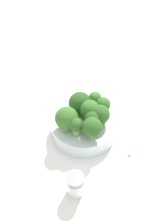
{
  "coord_description": "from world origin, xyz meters",
  "views": [
    {
      "loc": [
        -0.38,
        -0.01,
        0.45
      ],
      "look_at": [
        0.0,
        0.0,
        0.07
      ],
      "focal_mm": 35.0,
      "sensor_mm": 36.0,
      "label": 1
    }
  ],
  "objects": [
    {
      "name": "broccoli_floret_8",
      "position": [
        0.05,
        -0.03,
        0.08
      ],
      "size": [
        0.03,
        0.03,
        0.05
      ],
      "color": "#8EB770",
      "rests_on": "bowl"
    },
    {
      "name": "ground_plane",
      "position": [
        0.0,
        0.0,
        0.0
      ],
      "size": [
        3.0,
        3.0,
        0.0
      ],
      "primitive_type": "plane",
      "color": "white"
    },
    {
      "name": "broccoli_floret_1",
      "position": [
        0.03,
        0.01,
        0.07
      ],
      "size": [
        0.06,
        0.06,
        0.06
      ],
      "color": "#7A9E5B",
      "rests_on": "bowl"
    },
    {
      "name": "bowl",
      "position": [
        0.0,
        0.0,
        0.02
      ],
      "size": [
        0.17,
        0.17,
        0.04
      ],
      "primitive_type": "cylinder",
      "color": "silver",
      "rests_on": "ground_plane"
    },
    {
      "name": "broccoli_floret_2",
      "position": [
        -0.03,
        0.04,
        0.08
      ],
      "size": [
        0.06,
        0.06,
        0.06
      ],
      "color": "#84AD66",
      "rests_on": "bowl"
    },
    {
      "name": "broccoli_floret_0",
      "position": [
        -0.01,
        -0.04,
        0.07
      ],
      "size": [
        0.05,
        0.05,
        0.06
      ],
      "color": "#8EB770",
      "rests_on": "bowl"
    },
    {
      "name": "pepper_shaker",
      "position": [
        -0.17,
        0.01,
        0.03
      ],
      "size": [
        0.04,
        0.04,
        0.06
      ],
      "color": "silver",
      "rests_on": "ground_plane"
    },
    {
      "name": "broccoli_floret_6",
      "position": [
        0.02,
        -0.05,
        0.08
      ],
      "size": [
        0.04,
        0.04,
        0.06
      ],
      "color": "#7A9E5B",
      "rests_on": "bowl"
    },
    {
      "name": "almond_crumb_0",
      "position": [
        0.1,
        -0.02,
        0.0
      ],
      "size": [
        0.01,
        0.01,
        0.01
      ],
      "primitive_type": "cube",
      "rotation": [
        0.0,
        0.0,
        2.92
      ],
      "color": "#AD7F4C",
      "rests_on": "ground_plane"
    },
    {
      "name": "broccoli_floret_5",
      "position": [
        -0.05,
        0.02,
        0.07
      ],
      "size": [
        0.03,
        0.03,
        0.05
      ],
      "color": "#84AD66",
      "rests_on": "bowl"
    },
    {
      "name": "broccoli_floret_3",
      "position": [
        -0.02,
        -0.02,
        0.07
      ],
      "size": [
        0.04,
        0.04,
        0.05
      ],
      "color": "#7A9E5B",
      "rests_on": "bowl"
    },
    {
      "name": "broccoli_floret_7",
      "position": [
        0.01,
        -0.01,
        0.08
      ],
      "size": [
        0.05,
        0.05,
        0.06
      ],
      "color": "#84AD66",
      "rests_on": "bowl"
    },
    {
      "name": "broccoli_floret_4",
      "position": [
        -0.05,
        -0.02,
        0.08
      ],
      "size": [
        0.05,
        0.05,
        0.06
      ],
      "color": "#8EB770",
      "rests_on": "bowl"
    },
    {
      "name": "almond_crumb_1",
      "position": [
        -0.07,
        -0.11,
        0.0
      ],
      "size": [
        0.01,
        0.01,
        0.01
      ],
      "primitive_type": "cube",
      "rotation": [
        0.0,
        0.0,
        3.21
      ],
      "color": "tan",
      "rests_on": "ground_plane"
    }
  ]
}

